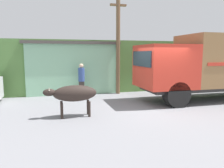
# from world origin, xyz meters

# --- Properties ---
(ground_plane) EXTENTS (60.00, 60.00, 0.00)m
(ground_plane) POSITION_xyz_m (0.00, 0.00, 0.00)
(ground_plane) COLOR gray
(hillside_embankment) EXTENTS (32.00, 5.92, 3.01)m
(hillside_embankment) POSITION_xyz_m (0.00, 6.84, 1.51)
(hillside_embankment) COLOR #568442
(hillside_embankment) RESTS_ON ground_plane
(building_backdrop) EXTENTS (5.27, 2.70, 2.93)m
(building_backdrop) POSITION_xyz_m (-3.04, 4.98, 1.48)
(building_backdrop) COLOR #8CC69E
(building_backdrop) RESTS_ON ground_plane
(cargo_truck) EXTENTS (7.44, 2.38, 3.14)m
(cargo_truck) POSITION_xyz_m (3.53, 0.77, 1.76)
(cargo_truck) COLOR #2D2D2D
(cargo_truck) RESTS_ON ground_plane
(brown_cow) EXTENTS (1.88, 0.58, 1.14)m
(brown_cow) POSITION_xyz_m (-3.44, -0.46, 0.84)
(brown_cow) COLOR #2D231E
(brown_cow) RESTS_ON ground_plane
(pedestrian_on_hill) EXTENTS (0.38, 0.38, 1.74)m
(pedestrian_on_hill) POSITION_xyz_m (-2.69, 3.27, 0.97)
(pedestrian_on_hill) COLOR #38332D
(pedestrian_on_hill) RESTS_ON ground_plane
(utility_pole) EXTENTS (0.90, 0.23, 5.54)m
(utility_pole) POSITION_xyz_m (-0.58, 3.59, 2.88)
(utility_pole) COLOR brown
(utility_pole) RESTS_ON ground_plane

